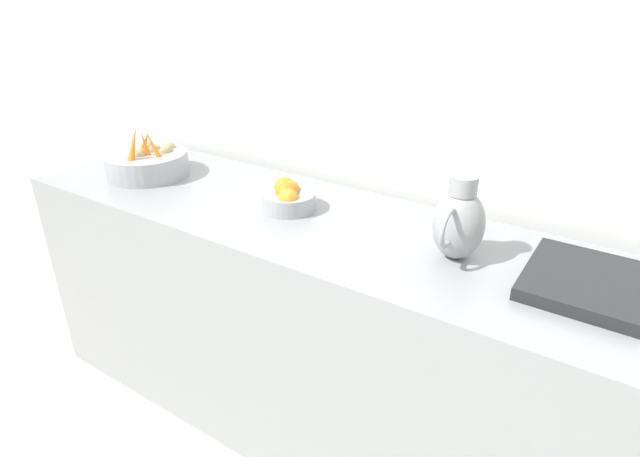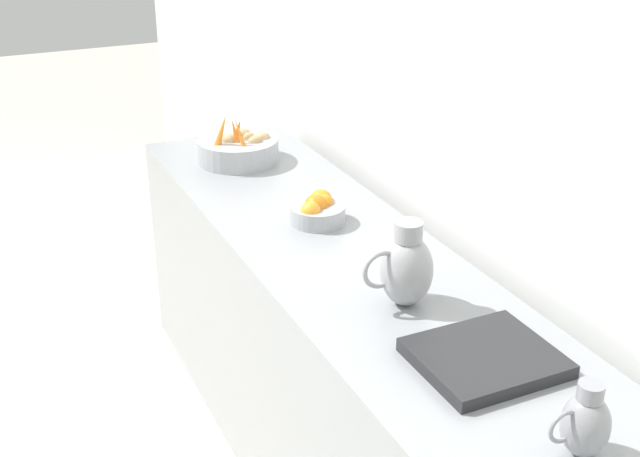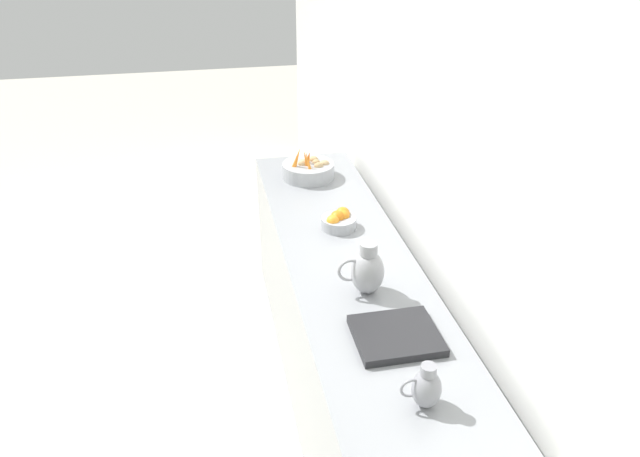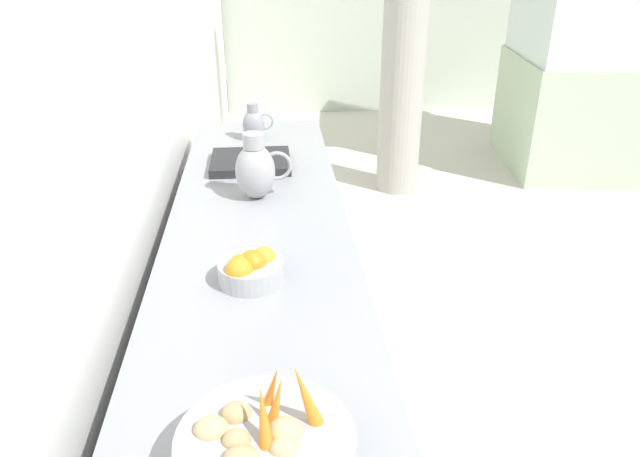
{
  "view_description": "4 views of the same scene",
  "coord_description": "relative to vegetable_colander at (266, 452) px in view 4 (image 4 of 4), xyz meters",
  "views": [
    {
      "loc": [
        -0.18,
        0.63,
        1.67
      ],
      "look_at": [
        -1.33,
        -0.13,
        0.99
      ],
      "focal_mm": 29.52,
      "sensor_mm": 36.0,
      "label": 1
    },
    {
      "loc": [
        -0.44,
        1.99,
        2.1
      ],
      "look_at": [
        -1.43,
        -0.14,
        1.02
      ],
      "focal_mm": 46.94,
      "sensor_mm": 36.0,
      "label": 2
    },
    {
      "loc": [
        -0.86,
        2.41,
        2.5
      ],
      "look_at": [
        -1.38,
        -0.11,
        1.09
      ],
      "focal_mm": 34.07,
      "sensor_mm": 36.0,
      "label": 3
    },
    {
      "loc": [
        -1.48,
        -1.9,
        1.83
      ],
      "look_at": [
        -1.32,
        -0.21,
        0.98
      ],
      "focal_mm": 33.5,
      "sensor_mm": 36.0,
      "label": 4
    }
  ],
  "objects": [
    {
      "name": "ground_plane",
      "position": [
        1.5,
        1.1,
        -0.97
      ],
      "size": [
        15.46,
        15.46,
        0.0
      ],
      "primitive_type": "plane",
      "color": "beige"
    },
    {
      "name": "tile_wall_left",
      "position": [
        -0.45,
        1.48,
        0.53
      ],
      "size": [
        0.1,
        8.52,
        3.0
      ],
      "primitive_type": "cube",
      "color": "white",
      "rests_on": "ground_plane"
    },
    {
      "name": "prep_counter",
      "position": [
        -0.02,
        0.98,
        -0.51
      ],
      "size": [
        0.63,
        2.71,
        0.92
      ],
      "primitive_type": "cube",
      "color": "gray",
      "rests_on": "ground_plane"
    },
    {
      "name": "vegetable_colander",
      "position": [
        0.0,
        0.0,
        0.0
      ],
      "size": [
        0.33,
        0.33,
        0.22
      ],
      "color": "#9EA0A5",
      "rests_on": "prep_counter"
    },
    {
      "name": "orange_bowl",
      "position": [
        -0.04,
        0.69,
        -0.01
      ],
      "size": [
        0.19,
        0.19,
        0.1
      ],
      "color": "#9EA0A5",
      "rests_on": "prep_counter"
    },
    {
      "name": "metal_pitcher_tall",
      "position": [
        -0.02,
        1.31,
        0.06
      ],
      "size": [
        0.21,
        0.15,
        0.25
      ],
      "color": "#939399",
      "rests_on": "prep_counter"
    },
    {
      "name": "metal_pitcher_short",
      "position": [
        -0.04,
        2.03,
        0.03
      ],
      "size": [
        0.15,
        0.11,
        0.18
      ],
      "color": "gray",
      "rests_on": "prep_counter"
    },
    {
      "name": "counter_sink_basin",
      "position": [
        -0.05,
        1.66,
        -0.04
      ],
      "size": [
        0.34,
        0.3,
        0.04
      ],
      "primitive_type": "cube",
      "color": "#232326",
      "rests_on": "prep_counter"
    },
    {
      "name": "glass_block_booth",
      "position": [
        2.67,
        3.94,
        0.15
      ],
      "size": [
        1.34,
        1.39,
        2.27
      ],
      "color": "#ADC1A3",
      "rests_on": "ground_plane"
    }
  ]
}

